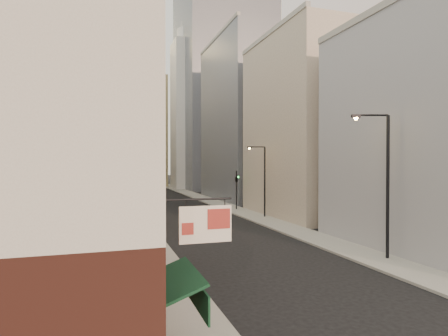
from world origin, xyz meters
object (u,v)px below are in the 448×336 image
(clock_tower, at_px, (137,118))
(streetlamp_mid, at_px, (263,177))
(traffic_light_right, at_px, (236,180))
(streetlamp_near, at_px, (384,177))
(white_tower, at_px, (190,109))
(traffic_light_left, at_px, (127,184))

(clock_tower, bearing_deg, streetlamp_mid, -82.57)
(clock_tower, bearing_deg, traffic_light_right, -82.06)
(streetlamp_near, bearing_deg, streetlamp_mid, 106.47)
(white_tower, height_order, traffic_light_right, white_tower)
(traffic_light_left, height_order, traffic_light_right, same)
(clock_tower, distance_m, white_tower, 17.83)
(streetlamp_mid, bearing_deg, traffic_light_right, 101.50)
(streetlamp_mid, xyz_separation_m, traffic_light_right, (-0.44, 7.24, -0.65))
(streetlamp_near, relative_size, streetlamp_mid, 1.15)
(white_tower, relative_size, traffic_light_right, 8.30)
(white_tower, bearing_deg, streetlamp_mid, -93.39)
(clock_tower, distance_m, traffic_light_left, 53.61)
(streetlamp_mid, bearing_deg, white_tower, 94.59)
(streetlamp_near, bearing_deg, traffic_light_left, 131.56)
(streetlamp_near, relative_size, traffic_light_right, 1.79)
(white_tower, distance_m, streetlamp_near, 68.40)
(clock_tower, xyz_separation_m, traffic_light_left, (-5.55, -51.39, -14.23))
(clock_tower, distance_m, streetlamp_mid, 64.28)
(white_tower, height_order, streetlamp_mid, white_tower)
(traffic_light_left, bearing_deg, white_tower, -137.69)
(white_tower, distance_m, traffic_light_left, 43.62)
(white_tower, xyz_separation_m, streetlamp_mid, (-2.87, -48.38, -14.16))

